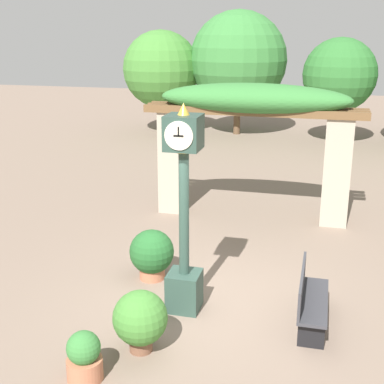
{
  "coord_description": "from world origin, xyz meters",
  "views": [
    {
      "loc": [
        1.64,
        -7.67,
        4.39
      ],
      "look_at": [
        -0.39,
        0.3,
        1.83
      ],
      "focal_mm": 50.0,
      "sensor_mm": 36.0,
      "label": 1
    }
  ],
  "objects_px": {
    "park_bench": "(310,299)",
    "pedestal_clock": "(184,218)",
    "potted_plant_near_left": "(140,319)",
    "potted_plant_far_left": "(84,357)",
    "potted_plant_near_right": "(152,253)"
  },
  "relations": [
    {
      "from": "potted_plant_far_left",
      "to": "park_bench",
      "type": "bearing_deg",
      "value": 36.95
    },
    {
      "from": "potted_plant_near_right",
      "to": "potted_plant_far_left",
      "type": "relative_size",
      "value": 1.35
    },
    {
      "from": "potted_plant_near_right",
      "to": "park_bench",
      "type": "relative_size",
      "value": 0.62
    },
    {
      "from": "pedestal_clock",
      "to": "park_bench",
      "type": "relative_size",
      "value": 2.23
    },
    {
      "from": "park_bench",
      "to": "pedestal_clock",
      "type": "bearing_deg",
      "value": 89.69
    },
    {
      "from": "potted_plant_near_right",
      "to": "potted_plant_near_left",
      "type": "bearing_deg",
      "value": -75.61
    },
    {
      "from": "potted_plant_near_left",
      "to": "potted_plant_far_left",
      "type": "xyz_separation_m",
      "value": [
        -0.49,
        -0.79,
        -0.17
      ]
    },
    {
      "from": "potted_plant_near_left",
      "to": "park_bench",
      "type": "xyz_separation_m",
      "value": [
        2.26,
        1.28,
        -0.06
      ]
    },
    {
      "from": "potted_plant_near_left",
      "to": "park_bench",
      "type": "height_order",
      "value": "potted_plant_near_left"
    },
    {
      "from": "pedestal_clock",
      "to": "potted_plant_far_left",
      "type": "height_order",
      "value": "pedestal_clock"
    },
    {
      "from": "potted_plant_near_left",
      "to": "potted_plant_near_right",
      "type": "bearing_deg",
      "value": 104.39
    },
    {
      "from": "potted_plant_near_right",
      "to": "potted_plant_far_left",
      "type": "distance_m",
      "value": 3.0
    },
    {
      "from": "potted_plant_near_right",
      "to": "potted_plant_far_left",
      "type": "bearing_deg",
      "value": -88.5
    },
    {
      "from": "potted_plant_near_left",
      "to": "potted_plant_far_left",
      "type": "height_order",
      "value": "potted_plant_near_left"
    },
    {
      "from": "pedestal_clock",
      "to": "potted_plant_far_left",
      "type": "distance_m",
      "value": 2.54
    }
  ]
}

